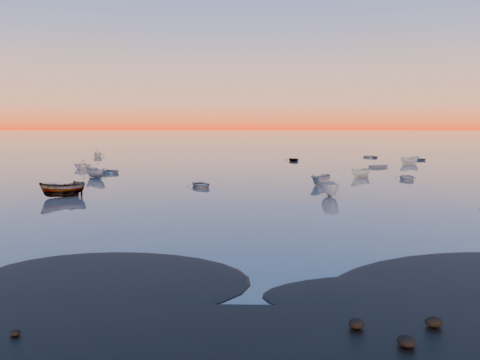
# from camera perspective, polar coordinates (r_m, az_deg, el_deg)

# --- Properties ---
(ground) EXTENTS (600.00, 600.00, 0.00)m
(ground) POSITION_cam_1_polar(r_m,az_deg,el_deg) (121.42, 2.34, 3.59)
(ground) COLOR #625952
(ground) RESTS_ON ground
(mud_lobes) EXTENTS (140.00, 6.00, 0.07)m
(mud_lobes) POSITION_cam_1_polar(r_m,az_deg,el_deg) (21.58, 6.74, -13.02)
(mud_lobes) COLOR black
(mud_lobes) RESTS_ON ground
(moored_fleet) EXTENTS (124.00, 58.00, 1.20)m
(moored_fleet) POSITION_cam_1_polar(r_m,az_deg,el_deg) (74.57, 2.91, 1.39)
(moored_fleet) COLOR silver
(moored_fleet) RESTS_ON ground
(boat_near_left) EXTENTS (4.14, 3.02, 0.96)m
(boat_near_left) POSITION_cam_1_polar(r_m,az_deg,el_deg) (53.59, -4.75, -0.88)
(boat_near_left) COLOR slate
(boat_near_left) RESTS_ON ground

